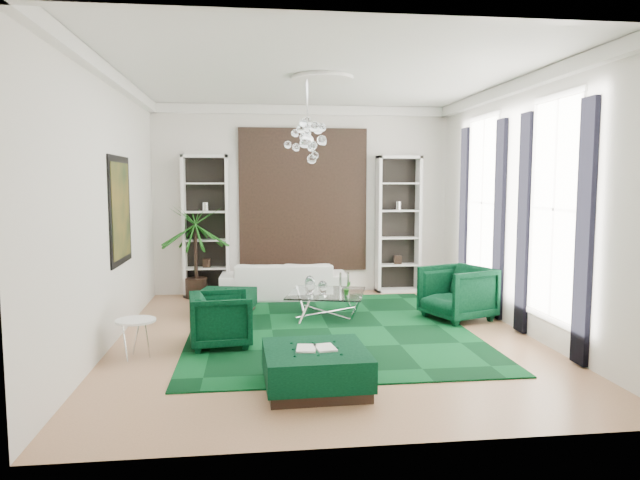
{
  "coord_description": "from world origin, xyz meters",
  "views": [
    {
      "loc": [
        -1.06,
        -8.12,
        2.26
      ],
      "look_at": [
        -0.01,
        0.5,
        1.38
      ],
      "focal_mm": 32.0,
      "sensor_mm": 36.0,
      "label": 1
    }
  ],
  "objects": [
    {
      "name": "floor",
      "position": [
        0.0,
        0.0,
        -0.01
      ],
      "size": [
        6.0,
        7.0,
        0.02
      ],
      "primitive_type": "cube",
      "color": "tan",
      "rests_on": "ground"
    },
    {
      "name": "ceiling",
      "position": [
        0.0,
        0.0,
        3.81
      ],
      "size": [
        6.0,
        7.0,
        0.02
      ],
      "primitive_type": "cube",
      "color": "white",
      "rests_on": "ground"
    },
    {
      "name": "wall_back",
      "position": [
        0.0,
        3.51,
        1.9
      ],
      "size": [
        6.0,
        0.02,
        3.8
      ],
      "primitive_type": "cube",
      "color": "silver",
      "rests_on": "ground"
    },
    {
      "name": "wall_front",
      "position": [
        0.0,
        -3.51,
        1.9
      ],
      "size": [
        6.0,
        0.02,
        3.8
      ],
      "primitive_type": "cube",
      "color": "silver",
      "rests_on": "ground"
    },
    {
      "name": "wall_left",
      "position": [
        -3.01,
        0.0,
        1.9
      ],
      "size": [
        0.02,
        7.0,
        3.8
      ],
      "primitive_type": "cube",
      "color": "silver",
      "rests_on": "ground"
    },
    {
      "name": "wall_right",
      "position": [
        3.01,
        0.0,
        1.9
      ],
      "size": [
        0.02,
        7.0,
        3.8
      ],
      "primitive_type": "cube",
      "color": "silver",
      "rests_on": "ground"
    },
    {
      "name": "crown_molding",
      "position": [
        0.0,
        0.0,
        3.7
      ],
      "size": [
        6.0,
        7.0,
        0.18
      ],
      "primitive_type": null,
      "color": "white",
      "rests_on": "ceiling"
    },
    {
      "name": "ceiling_medallion",
      "position": [
        0.0,
        0.3,
        3.77
      ],
      "size": [
        0.9,
        0.9,
        0.05
      ],
      "primitive_type": "cylinder",
      "color": "white",
      "rests_on": "ceiling"
    },
    {
      "name": "tapestry",
      "position": [
        0.0,
        3.46,
        1.9
      ],
      "size": [
        2.5,
        0.06,
        2.8
      ],
      "primitive_type": "cube",
      "color": "black",
      "rests_on": "wall_back"
    },
    {
      "name": "shelving_left",
      "position": [
        -1.95,
        3.31,
        1.4
      ],
      "size": [
        0.9,
        0.38,
        2.8
      ],
      "primitive_type": null,
      "color": "white",
      "rests_on": "floor"
    },
    {
      "name": "shelving_right",
      "position": [
        1.95,
        3.31,
        1.4
      ],
      "size": [
        0.9,
        0.38,
        2.8
      ],
      "primitive_type": null,
      "color": "white",
      "rests_on": "floor"
    },
    {
      "name": "painting",
      "position": [
        -2.97,
        0.6,
        1.85
      ],
      "size": [
        0.04,
        1.3,
        1.6
      ],
      "primitive_type": "cube",
      "color": "black",
      "rests_on": "wall_left"
    },
    {
      "name": "window_near",
      "position": [
        2.99,
        -0.9,
        1.9
      ],
      "size": [
        0.03,
        1.1,
        2.9
      ],
      "primitive_type": "cube",
      "color": "white",
      "rests_on": "wall_right"
    },
    {
      "name": "curtain_near_a",
      "position": [
        2.96,
        -1.68,
        1.65
      ],
      "size": [
        0.07,
        0.3,
        3.25
      ],
      "primitive_type": "cube",
      "color": "black",
      "rests_on": "floor"
    },
    {
      "name": "curtain_near_b",
      "position": [
        2.96,
        -0.12,
        1.65
      ],
      "size": [
        0.07,
        0.3,
        3.25
      ],
      "primitive_type": "cube",
      "color": "black",
      "rests_on": "floor"
    },
    {
      "name": "window_far",
      "position": [
        2.99,
        1.5,
        1.9
      ],
      "size": [
        0.03,
        1.1,
        2.9
      ],
      "primitive_type": "cube",
      "color": "white",
      "rests_on": "wall_right"
    },
    {
      "name": "curtain_far_a",
      "position": [
        2.96,
        0.72,
        1.65
      ],
      "size": [
        0.07,
        0.3,
        3.25
      ],
      "primitive_type": "cube",
      "color": "black",
      "rests_on": "floor"
    },
    {
      "name": "curtain_far_b",
      "position": [
        2.96,
        2.28,
        1.65
      ],
      "size": [
        0.07,
        0.3,
        3.25
      ],
      "primitive_type": "cube",
      "color": "black",
      "rests_on": "floor"
    },
    {
      "name": "rug",
      "position": [
        0.11,
        0.43,
        0.01
      ],
      "size": [
        4.2,
        5.0,
        0.02
      ],
      "primitive_type": "cube",
      "color": "black",
      "rests_on": "floor"
    },
    {
      "name": "sofa",
      "position": [
        -0.44,
        2.88,
        0.35
      ],
      "size": [
        2.46,
        1.03,
        0.71
      ],
      "primitive_type": "imported",
      "rotation": [
        0.0,
        0.0,
        3.11
      ],
      "color": "white",
      "rests_on": "floor"
    },
    {
      "name": "armchair_left",
      "position": [
        -1.49,
        -0.3,
        0.38
      ],
      "size": [
        0.92,
        0.9,
        0.75
      ],
      "primitive_type": "imported",
      "rotation": [
        0.0,
        0.0,
        1.69
      ],
      "color": "black",
      "rests_on": "floor"
    },
    {
      "name": "armchair_right",
      "position": [
        2.3,
        0.79,
        0.45
      ],
      "size": [
        1.26,
        1.24,
        0.89
      ],
      "primitive_type": "imported",
      "rotation": [
        0.0,
        0.0,
        -1.2
      ],
      "color": "black",
      "rests_on": "floor"
    },
    {
      "name": "coffee_table",
      "position": [
        0.19,
        1.23,
        0.21
      ],
      "size": [
        1.5,
        1.5,
        0.42
      ],
      "primitive_type": null,
      "rotation": [
        0.0,
        0.0,
        -0.26
      ],
      "color": "white",
      "rests_on": "floor"
    },
    {
      "name": "ottoman_side",
      "position": [
        -1.51,
        1.64,
        0.2
      ],
      "size": [
        1.08,
        1.08,
        0.4
      ],
      "primitive_type": "cube",
      "rotation": [
        0.0,
        0.0,
        -0.21
      ],
      "color": "black",
      "rests_on": "floor"
    },
    {
      "name": "ottoman_front",
      "position": [
        -0.37,
        -2.08,
        0.22
      ],
      "size": [
        1.15,
        1.15,
        0.45
      ],
      "primitive_type": "cube",
      "rotation": [
        0.0,
        0.0,
        0.03
      ],
      "color": "black",
      "rests_on": "floor"
    },
    {
      "name": "book",
      "position": [
        -0.37,
        -2.08,
        0.46
      ],
      "size": [
        0.44,
        0.29,
        0.03
      ],
      "primitive_type": "cube",
      "color": "white",
      "rests_on": "ottoman_front"
    },
    {
      "name": "side_table",
      "position": [
        -2.55,
        -0.7,
        0.25
      ],
      "size": [
        0.66,
        0.66,
        0.49
      ],
      "primitive_type": "cylinder",
      "rotation": [
        0.0,
        0.0,
        -0.36
      ],
      "color": "white",
      "rests_on": "floor"
    },
    {
      "name": "palm",
      "position": [
        -2.14,
        3.15,
        1.18
      ],
      "size": [
        1.59,
        1.59,
        2.35
      ],
      "primitive_type": null,
      "rotation": [
        0.0,
        0.0,
        0.08
      ],
      "color": "#195D17",
      "rests_on": "floor"
    },
    {
      "name": "chandelier",
      "position": [
        -0.24,
        0.17,
        2.85
      ],
      "size": [
        0.85,
        0.85,
        0.72
      ],
      "primitive_type": null,
      "rotation": [
        0.0,
        0.0,
        -0.07
      ],
      "color": "white",
      "rests_on": "ceiling"
    },
    {
      "name": "table_plant",
      "position": [
        0.49,
        0.97,
        0.53
      ],
      "size": [
        0.14,
        0.12,
        0.22
      ],
      "primitive_type": "imported",
      "rotation": [
        0.0,
        0.0,
        0.15
      ],
      "color": "#195D17",
      "rests_on": "coffee_table"
    }
  ]
}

